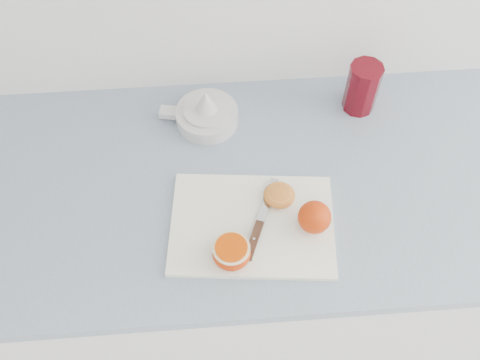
# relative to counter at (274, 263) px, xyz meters

# --- Properties ---
(counter) EXTENTS (2.45, 0.64, 0.89)m
(counter) POSITION_rel_counter_xyz_m (0.00, 0.00, 0.00)
(counter) COLOR white
(counter) RESTS_ON ground
(cutting_board) EXTENTS (0.36, 0.28, 0.01)m
(cutting_board) POSITION_rel_counter_xyz_m (-0.08, -0.12, 0.45)
(cutting_board) COLOR white
(cutting_board) RESTS_ON counter
(whole_orange) EXTENTS (0.07, 0.07, 0.07)m
(whole_orange) POSITION_rel_counter_xyz_m (0.04, -0.14, 0.49)
(whole_orange) COLOR red
(whole_orange) RESTS_ON cutting_board
(half_orange) EXTENTS (0.08, 0.08, 0.05)m
(half_orange) POSITION_rel_counter_xyz_m (-0.13, -0.20, 0.48)
(half_orange) COLOR red
(half_orange) RESTS_ON cutting_board
(squeezed_shell) EXTENTS (0.07, 0.07, 0.03)m
(squeezed_shell) POSITION_rel_counter_xyz_m (-0.02, -0.06, 0.47)
(squeezed_shell) COLOR orange
(squeezed_shell) RESTS_ON cutting_board
(paring_knife) EXTENTS (0.09, 0.19, 0.01)m
(paring_knife) POSITION_rel_counter_xyz_m (-0.08, -0.15, 0.46)
(paring_knife) COLOR #4E2C1E
(paring_knife) RESTS_ON cutting_board
(citrus_juicer) EXTENTS (0.19, 0.15, 0.10)m
(citrus_juicer) POSITION_rel_counter_xyz_m (-0.17, 0.18, 0.47)
(citrus_juicer) COLOR white
(citrus_juicer) RESTS_ON counter
(red_tumbler) EXTENTS (0.08, 0.08, 0.13)m
(red_tumbler) POSITION_rel_counter_xyz_m (0.20, 0.20, 0.50)
(red_tumbler) COLOR #5C0610
(red_tumbler) RESTS_ON counter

